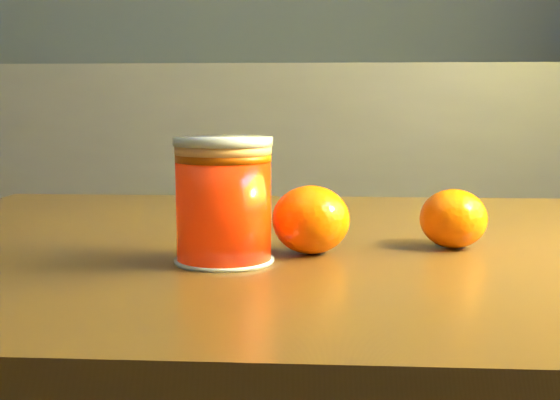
{
  "coord_description": "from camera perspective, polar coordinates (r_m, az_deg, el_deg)",
  "views": [
    {
      "loc": [
        0.91,
        -0.63,
        0.82
      ],
      "look_at": [
        0.87,
        -0.02,
        0.74
      ],
      "focal_mm": 50.0,
      "sensor_mm": 36.0,
      "label": 1
    }
  ],
  "objects": [
    {
      "name": "table",
      "position": [
        0.72,
        6.63,
        -10.04
      ],
      "size": [
        0.93,
        0.65,
        0.69
      ],
      "rotation": [
        0.0,
        0.0,
        0.01
      ],
      "color": "brown",
      "rests_on": "ground"
    },
    {
      "name": "orange_back",
      "position": [
        0.68,
        12.57,
        -1.34
      ],
      "size": [
        0.08,
        0.08,
        0.05
      ],
      "primitive_type": "ellipsoid",
      "rotation": [
        0.0,
        0.0,
        -0.41
      ],
      "color": "#FF6605",
      "rests_on": "table"
    },
    {
      "name": "orange_front",
      "position": [
        0.64,
        2.27,
        -1.45
      ],
      "size": [
        0.08,
        0.08,
        0.06
      ],
      "primitive_type": "ellipsoid",
      "rotation": [
        0.0,
        0.0,
        -0.27
      ],
      "color": "#FF6605",
      "rests_on": "table"
    },
    {
      "name": "kitchen_counter",
      "position": [
        2.3,
        -19.03,
        -2.22
      ],
      "size": [
        3.15,
        0.6,
        0.9
      ],
      "primitive_type": "cube",
      "color": "#57565C",
      "rests_on": "ground"
    },
    {
      "name": "juice_glass",
      "position": [
        0.61,
        -4.15,
        -0.06
      ],
      "size": [
        0.08,
        0.08,
        0.1
      ],
      "rotation": [
        0.0,
        0.0,
        -0.21
      ],
      "color": "#FF2805",
      "rests_on": "table"
    }
  ]
}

